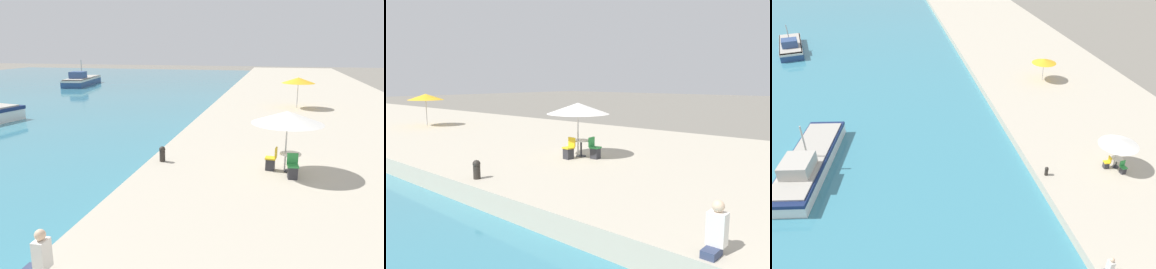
{
  "view_description": "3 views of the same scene",
  "coord_description": "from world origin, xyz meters",
  "views": [
    {
      "loc": [
        5.2,
        -1.89,
        5.52
      ],
      "look_at": [
        1.5,
        14.29,
        1.54
      ],
      "focal_mm": 35.0,
      "sensor_mm": 36.0,
      "label": 1
    },
    {
      "loc": [
        -6.38,
        1.75,
        4.06
      ],
      "look_at": [
        5.63,
        12.36,
        1.74
      ],
      "focal_mm": 35.0,
      "sensor_mm": 36.0,
      "label": 2
    },
    {
      "loc": [
        -9.27,
        -6.4,
        16.61
      ],
      "look_at": [
        -4.0,
        18.0,
        1.34
      ],
      "focal_mm": 35.0,
      "sensor_mm": 36.0,
      "label": 3
    }
  ],
  "objects": [
    {
      "name": "cafe_chair_right",
      "position": [
        5.89,
        11.63,
        1.06
      ],
      "size": [
        0.44,
        0.47,
        0.91
      ],
      "rotation": [
        0.0,
        0.0,
        3.24
      ],
      "color": "#2D2D33",
      "rests_on": "quay_promenade"
    },
    {
      "name": "person_at_quay",
      "position": [
        0.5,
        4.29,
        1.21
      ],
      "size": [
        0.57,
        0.36,
        1.06
      ],
      "color": "#333D5B",
      "rests_on": "quay_promenade"
    },
    {
      "name": "fishing_boat_near",
      "position": [
        -15.67,
        17.55,
        0.76
      ],
      "size": [
        4.59,
        10.79,
        3.63
      ],
      "rotation": [
        0.0,
        0.0,
        -0.17
      ],
      "color": "white",
      "rests_on": "water_basin"
    },
    {
      "name": "fishing_boat_mid",
      "position": [
        -21.57,
        45.94,
        0.73
      ],
      "size": [
        4.44,
        9.69,
        3.44
      ],
      "rotation": [
        0.0,
        0.0,
        0.19
      ],
      "color": "navy",
      "rests_on": "water_basin"
    },
    {
      "name": "cafe_table",
      "position": [
        5.82,
        12.35,
        1.27
      ],
      "size": [
        0.8,
        0.8,
        0.74
      ],
      "color": "#333338",
      "rests_on": "quay_promenade"
    },
    {
      "name": "cafe_umbrella_white",
      "position": [
        6.74,
        28.15,
        2.87
      ],
      "size": [
        2.54,
        2.54,
        2.36
      ],
      "color": "#B7B7B7",
      "rests_on": "quay_promenade"
    },
    {
      "name": "cafe_umbrella_pink",
      "position": [
        5.63,
        12.36,
        2.87
      ],
      "size": [
        2.71,
        2.71,
        2.37
      ],
      "color": "#B7B7B7",
      "rests_on": "quay_promenade"
    },
    {
      "name": "quay_promenade",
      "position": [
        8.0,
        37.0,
        0.37
      ],
      "size": [
        16.0,
        90.0,
        0.74
      ],
      "color": "#BCB29E",
      "rests_on": "ground_plane"
    },
    {
      "name": "cafe_chair_left",
      "position": [
        5.1,
        12.42,
        1.06
      ],
      "size": [
        0.47,
        0.44,
        0.91
      ],
      "rotation": [
        0.0,
        0.0,
        1.47
      ],
      "color": "#2D2D33",
      "rests_on": "quay_promenade"
    },
    {
      "name": "mooring_bollard",
      "position": [
        0.62,
        12.53,
        1.08
      ],
      "size": [
        0.26,
        0.26,
        0.65
      ],
      "color": "#2D2823",
      "rests_on": "quay_promenade"
    }
  ]
}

